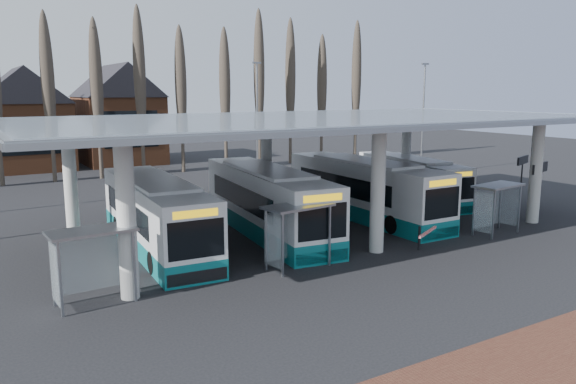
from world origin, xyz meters
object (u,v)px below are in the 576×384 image
shelter_0 (91,249)px  bus_3 (410,180)px  shelter_2 (495,198)px  bus_2 (364,190)px  bus_0 (156,215)px  bus_1 (267,202)px  shelter_1 (296,222)px

shelter_0 → bus_3: bearing=17.0°
shelter_2 → bus_2: bearing=109.8°
bus_3 → shelter_0: size_ratio=3.63×
bus_0 → shelter_2: bus_0 is taller
bus_2 → shelter_0: size_ratio=4.16×
bus_3 → bus_2: bearing=-147.6°
bus_1 → shelter_1: bearing=-100.6°
bus_3 → shelter_0: (-23.92, -8.83, 0.60)m
shelter_1 → shelter_2: (12.45, -0.54, -0.07)m
bus_0 → bus_1: (6.20, -0.16, 0.06)m
bus_3 → shelter_2: (-2.83, -9.60, 0.55)m
bus_3 → shelter_1: 17.77m
shelter_0 → shelter_2: (21.09, -0.77, -0.05)m
bus_1 → shelter_1: (-1.91, -6.10, 0.36)m
bus_2 → bus_3: 6.90m
bus_2 → shelter_2: (3.54, -6.94, 0.30)m
bus_2 → shelter_0: bus_2 is taller
shelter_0 → bus_0: bearing=50.9°
bus_2 → shelter_2: size_ratio=4.15×
bus_0 → shelter_0: bearing=-122.3°
shelter_1 → shelter_0: bearing=171.8°
bus_1 → shelter_1: bus_1 is taller
bus_0 → bus_3: bus_0 is taller
bus_0 → bus_3: 19.77m
bus_0 → shelter_2: size_ratio=4.07×
bus_2 → bus_3: (6.36, 2.65, -0.24)m
shelter_0 → shelter_1: size_ratio=0.97×
bus_0 → bus_2: (13.21, 0.15, 0.05)m
bus_0 → shelter_1: (4.29, -6.26, 0.43)m
bus_1 → bus_3: bus_1 is taller
bus_0 → bus_2: size_ratio=0.98×
bus_1 → shelter_2: 12.46m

